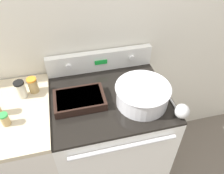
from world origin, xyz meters
TOP-DOWN VIEW (x-y plane):
  - kitchen_wall at (0.00, 0.68)m, footprint 8.00×0.05m
  - stove_range at (0.00, 0.32)m, footprint 0.77×0.68m
  - control_panel at (0.00, 0.62)m, footprint 0.77×0.07m
  - side_counter at (-0.64, 0.32)m, footprint 0.52×0.65m
  - mixing_bowl at (0.18, 0.22)m, footprint 0.34×0.34m
  - casserole_dish at (-0.20, 0.31)m, footprint 0.31×0.21m
  - ladle at (0.37, 0.07)m, footprint 0.09×0.32m
  - spice_jar_orange_cap at (-0.47, 0.47)m, footprint 0.06×0.06m
  - spice_jar_black_cap at (-0.54, 0.44)m, footprint 0.06×0.06m
  - spice_jar_green_cap at (-0.62, 0.23)m, footprint 0.05×0.05m

SIDE VIEW (x-z plane):
  - stove_range at x=0.00m, z-range 0.00..0.93m
  - side_counter at x=-0.64m, z-range 0.00..0.95m
  - casserole_dish at x=-0.20m, z-range 0.94..0.99m
  - ladle at x=0.37m, z-range 0.93..1.02m
  - spice_jar_green_cap at x=-0.62m, z-range 0.95..1.02m
  - spice_jar_orange_cap at x=-0.47m, z-range 0.95..1.05m
  - spice_jar_black_cap at x=-0.54m, z-range 0.95..1.06m
  - mixing_bowl at x=0.18m, z-range 0.94..1.07m
  - control_panel at x=0.00m, z-range 0.93..1.08m
  - kitchen_wall at x=0.00m, z-range 0.00..2.50m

